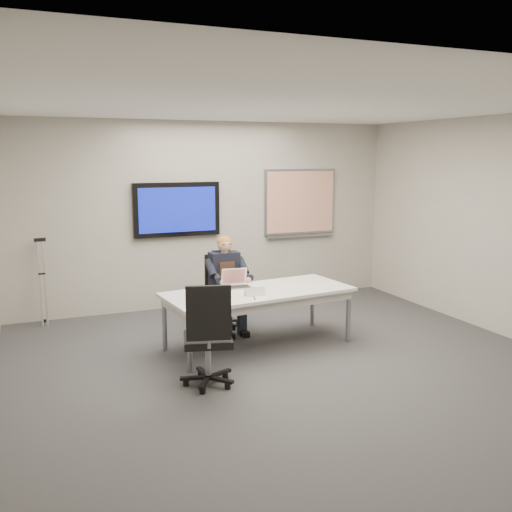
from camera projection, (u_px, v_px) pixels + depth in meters
name	position (u px, v px, depth m)	size (l,w,h in m)	color
floor	(295.00, 369.00, 6.20)	(6.00, 6.00, 0.02)	#333336
ceiling	(298.00, 104.00, 5.71)	(6.00, 6.00, 0.02)	white
wall_back	(208.00, 215.00, 8.69)	(6.00, 0.02, 2.80)	#A8A298
wall_right	(512.00, 228.00, 7.09)	(0.02, 6.00, 2.80)	#A8A298
conference_table	(258.00, 297.00, 6.84)	(2.34, 1.17, 0.70)	silver
tv_display	(177.00, 210.00, 8.43)	(1.30, 0.09, 0.80)	black
whiteboard	(300.00, 203.00, 9.22)	(1.25, 0.08, 1.10)	gray
office_chair_far	(223.00, 304.00, 7.72)	(0.47, 0.47, 0.97)	black
office_chair_near	(208.00, 354.00, 5.68)	(0.63, 0.63, 1.08)	black
seated_person	(229.00, 293.00, 7.47)	(0.39, 0.66, 1.25)	#1C232F
crutch	(42.00, 280.00, 7.73)	(0.17, 0.29, 1.25)	#A8ABB0
laptop	(236.00, 283.00, 6.99)	(0.34, 0.33, 0.22)	silver
name_tent	(255.00, 291.00, 6.57)	(0.24, 0.07, 0.10)	white
pen	(255.00, 298.00, 6.44)	(0.01, 0.01, 0.15)	black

